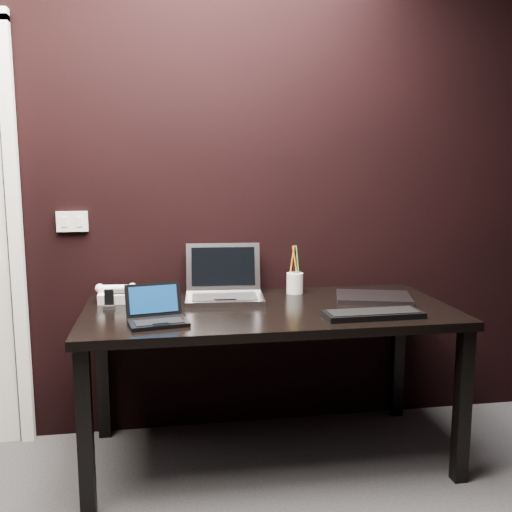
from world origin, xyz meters
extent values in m
plane|color=black|center=(0.00, 1.80, 1.30)|extent=(4.00, 0.00, 4.00)
cube|color=white|center=(-0.89, 1.77, 1.02)|extent=(0.06, 0.05, 2.11)
cube|color=silver|center=(-0.62, 1.79, 1.12)|extent=(0.15, 0.02, 0.10)
cube|color=silver|center=(-0.66, 1.78, 1.12)|extent=(0.03, 0.01, 0.05)
cube|color=silver|center=(-0.58, 1.78, 1.12)|extent=(0.03, 0.01, 0.05)
cube|color=black|center=(0.30, 1.40, 0.72)|extent=(1.70, 0.80, 0.04)
cube|color=black|center=(-0.50, 1.05, 0.35)|extent=(0.06, 0.06, 0.70)
cube|color=black|center=(1.10, 1.05, 0.35)|extent=(0.06, 0.06, 0.70)
cube|color=black|center=(-0.50, 1.75, 0.35)|extent=(0.06, 0.06, 0.70)
cube|color=black|center=(1.10, 1.75, 0.35)|extent=(0.06, 0.06, 0.70)
cube|color=black|center=(-0.21, 1.19, 0.75)|extent=(0.26, 0.21, 0.02)
cube|color=black|center=(-0.20, 1.17, 0.76)|extent=(0.21, 0.12, 0.00)
cube|color=black|center=(-0.20, 1.13, 0.76)|extent=(0.07, 0.04, 0.00)
cube|color=black|center=(-0.23, 1.29, 0.82)|extent=(0.24, 0.09, 0.14)
cube|color=#0A264D|center=(-0.23, 1.29, 0.83)|extent=(0.21, 0.07, 0.11)
cube|color=#A2A2A7|center=(0.11, 1.56, 0.75)|extent=(0.40, 0.30, 0.03)
cube|color=black|center=(0.11, 1.53, 0.77)|extent=(0.32, 0.17, 0.00)
cube|color=gray|center=(0.10, 1.46, 0.77)|extent=(0.11, 0.05, 0.00)
cube|color=#96969B|center=(0.12, 1.73, 0.88)|extent=(0.38, 0.10, 0.24)
cube|color=black|center=(0.12, 1.72, 0.88)|extent=(0.33, 0.08, 0.19)
cube|color=black|center=(0.72, 1.16, 0.75)|extent=(0.44, 0.16, 0.02)
cube|color=black|center=(0.72, 1.16, 0.77)|extent=(0.40, 0.13, 0.00)
cube|color=gray|center=(0.84, 1.47, 0.75)|extent=(0.41, 0.34, 0.02)
cube|color=white|center=(-0.41, 1.64, 0.77)|extent=(0.17, 0.16, 0.07)
cylinder|color=white|center=(-0.41, 1.63, 0.81)|extent=(0.16, 0.04, 0.03)
sphere|color=white|center=(-0.48, 1.63, 0.81)|extent=(0.05, 0.05, 0.05)
sphere|color=white|center=(-0.33, 1.63, 0.81)|extent=(0.05, 0.05, 0.05)
cube|color=black|center=(-0.39, 1.60, 0.80)|extent=(0.07, 0.05, 0.01)
cube|color=black|center=(-0.43, 1.50, 0.78)|extent=(0.04, 0.02, 0.09)
cube|color=black|center=(-0.43, 1.49, 0.75)|extent=(0.05, 0.04, 0.02)
cylinder|color=silver|center=(0.49, 1.68, 0.79)|extent=(0.11, 0.11, 0.11)
cylinder|color=orange|center=(0.47, 1.68, 0.91)|extent=(0.03, 0.03, 0.16)
cylinder|color=green|center=(0.50, 1.68, 0.91)|extent=(0.02, 0.02, 0.16)
cylinder|color=black|center=(0.49, 1.69, 0.91)|extent=(0.02, 0.02, 0.16)
cylinder|color=#CF5613|center=(0.49, 1.67, 0.91)|extent=(0.03, 0.03, 0.16)
camera|label=1|loc=(-0.18, -1.14, 1.39)|focal=40.00mm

